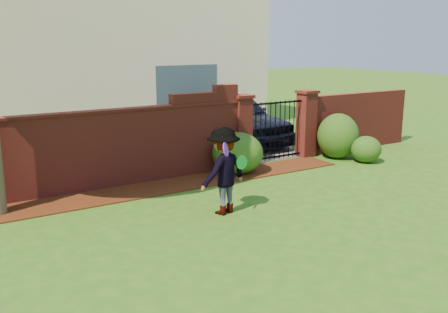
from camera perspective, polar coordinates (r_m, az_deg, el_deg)
ground at (r=8.63m, az=3.70°, el=-8.83°), size 80.00×80.00×0.01m
mulch_bed at (r=10.98m, az=-10.69°, el=-4.06°), size 11.10×1.08×0.03m
brick_wall at (r=11.05m, az=-17.27°, el=0.56°), size 8.70×0.31×2.16m
brick_wall_return at (r=15.59m, az=14.93°, el=3.96°), size 4.00×0.25×1.70m
pillar_left at (r=12.86m, az=2.02°, el=2.99°), size 0.50×0.50×1.88m
pillar_right at (r=14.19m, az=9.41°, el=3.79°), size 0.50×0.50×1.88m
iron_gate at (r=13.51m, az=5.88°, el=2.99°), size 1.78×0.03×1.60m
driveway at (r=16.94m, az=-2.52°, el=2.19°), size 3.20×8.00×0.01m
house at (r=19.33m, az=-15.32°, el=12.52°), size 12.40×6.40×6.30m
car at (r=15.84m, az=1.48°, el=4.42°), size 2.10×4.87×1.64m
shrub_left at (r=12.25m, az=1.56°, el=0.39°), size 1.26×1.26×1.03m
shrub_middle at (r=14.22m, az=12.94°, el=2.32°), size 1.15×1.15×1.26m
shrub_right at (r=13.95m, az=15.98°, el=0.80°), size 0.81×0.81×0.72m
man at (r=9.32m, az=0.08°, el=-1.71°), size 1.19×0.85×1.66m
frisbee_purple at (r=8.90m, az=0.20°, el=0.81°), size 0.24×0.23×0.26m
frisbee_green at (r=9.39m, az=2.02°, el=-0.66°), size 0.27×0.10×0.27m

